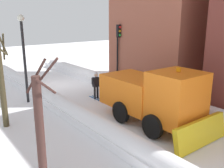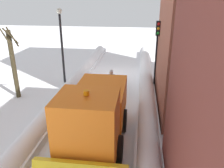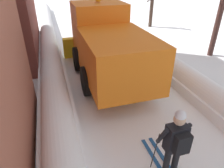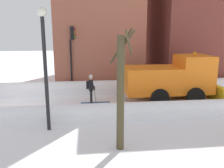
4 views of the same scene
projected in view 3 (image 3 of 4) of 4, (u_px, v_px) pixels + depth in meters
The scene contains 7 objects.
ground_plane at pixel (110, 73), 9.32m from camera, with size 80.00×80.00×0.00m, color white.
snowbank_left at pixel (52, 72), 8.48m from camera, with size 1.10×36.00×0.94m.
snowbank_right at pixel (160, 60), 9.81m from camera, with size 1.10×36.00×0.90m.
plow_truck at pixel (107, 44), 8.22m from camera, with size 3.20×5.98×3.12m.
skier at pixel (175, 143), 4.18m from camera, with size 0.62×1.80×1.81m.
bare_tree_mid at pixel (218, 20), 10.32m from camera, with size 0.90×1.32×4.09m.
bare_tree_far at pixel (152, 3), 16.07m from camera, with size 0.85×1.29×3.52m.
Camera 3 is at (-2.39, 1.96, 4.10)m, focal length 32.68 mm.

